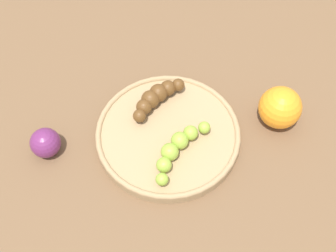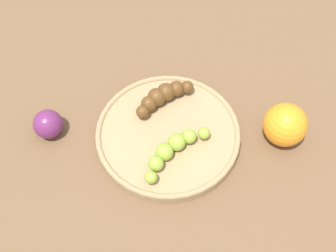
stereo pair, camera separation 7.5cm
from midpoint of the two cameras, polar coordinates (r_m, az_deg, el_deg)
ground_plane at (r=0.78m, az=-2.74°, el=-1.75°), size 2.40×2.40×0.00m
fruit_bowl at (r=0.77m, az=-2.77°, el=-1.27°), size 0.25×0.25×0.02m
banana_overripe at (r=0.79m, az=-4.31°, el=3.56°), size 0.12×0.05×0.03m
banana_green at (r=0.73m, az=-1.75°, el=-3.12°), size 0.14×0.07×0.03m
orange_fruit at (r=0.78m, az=11.75°, el=2.16°), size 0.08×0.08×0.08m
plum_purple at (r=0.78m, az=-18.30°, el=-2.30°), size 0.05×0.05×0.05m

